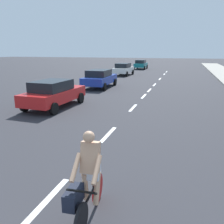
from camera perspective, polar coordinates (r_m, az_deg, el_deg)
name	(u,v)px	position (r m, az deg, el deg)	size (l,w,h in m)	color
ground_plane	(150,89)	(20.42, 9.29, 5.50)	(160.00, 160.00, 0.00)	#2D2D33
lane_stripe_1	(47,200)	(5.78, -15.43, -19.85)	(0.16, 1.80, 0.01)	white
lane_stripe_2	(108,134)	(9.35, -0.91, -5.43)	(0.16, 1.80, 0.01)	white
lane_stripe_3	(133,108)	(13.64, 5.12, 1.04)	(0.16, 1.80, 0.01)	white
lane_stripe_4	(144,96)	(17.18, 7.72, 3.83)	(0.16, 1.80, 0.01)	white
lane_stripe_5	(149,90)	(19.84, 9.05, 5.25)	(0.16, 1.80, 0.01)	white
lane_stripe_6	(154,85)	(23.12, 10.27, 6.54)	(0.16, 1.80, 0.01)	white
lane_stripe_7	(160,79)	(27.96, 11.54, 7.88)	(0.16, 1.80, 0.01)	white
lane_stripe_8	(164,74)	(33.61, 12.57, 8.95)	(0.16, 1.80, 0.01)	white
lane_stripe_9	(166,72)	(37.41, 13.08, 9.48)	(0.16, 1.80, 0.01)	white
cyclist	(87,181)	(4.67, -6.17, -16.34)	(0.65, 1.71, 1.82)	black
parked_car_red	(54,93)	(13.98, -13.98, 4.50)	(2.18, 4.47, 1.57)	red
parked_car_blue	(100,78)	(21.00, -3.03, 8.25)	(2.14, 4.59, 1.57)	#1E389E
parked_car_white	(123,69)	(31.35, 2.78, 10.41)	(2.12, 4.29, 1.57)	white
parked_car_teal	(141,64)	(42.02, 7.00, 11.44)	(1.99, 4.25, 1.57)	#14727A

